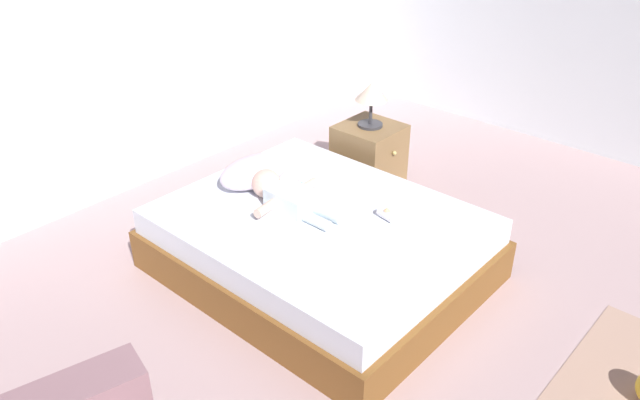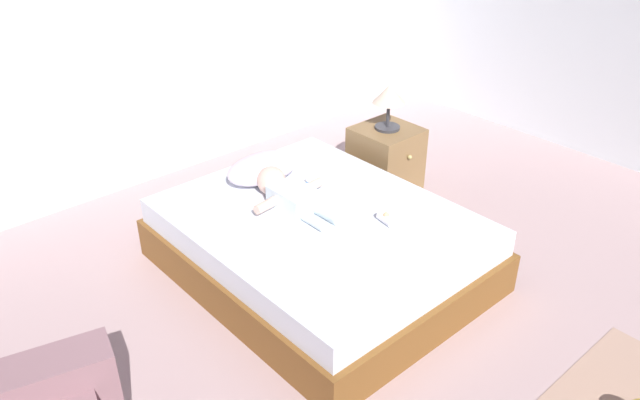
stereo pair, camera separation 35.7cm
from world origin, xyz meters
The scene contains 9 objects.
ground_plane centered at (0.00, 0.00, 0.00)m, with size 8.00×8.00×0.00m, color #B69999.
wall_behind_bed centered at (0.00, 3.00, 1.31)m, with size 8.00×0.12×2.61m, color silver.
bed centered at (0.17, 1.17, 0.20)m, with size 1.44×1.80×0.40m.
pillow centered at (0.19, 1.75, 0.48)m, with size 0.51×0.32×0.16m.
baby centered at (0.12, 1.40, 0.47)m, with size 0.51×0.63×0.18m.
toothbrush centered at (0.36, 1.45, 0.41)m, with size 0.04×0.17×0.02m.
nightstand centered at (1.19, 1.60, 0.26)m, with size 0.42×0.45×0.51m.
lamp centered at (1.19, 1.60, 0.75)m, with size 0.23×0.23×0.33m.
baby_bottle centered at (0.39, 0.86, 0.43)m, with size 0.07×0.12×0.08m.
Camera 2 is at (-1.89, -1.14, 2.28)m, focal length 35.11 mm.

